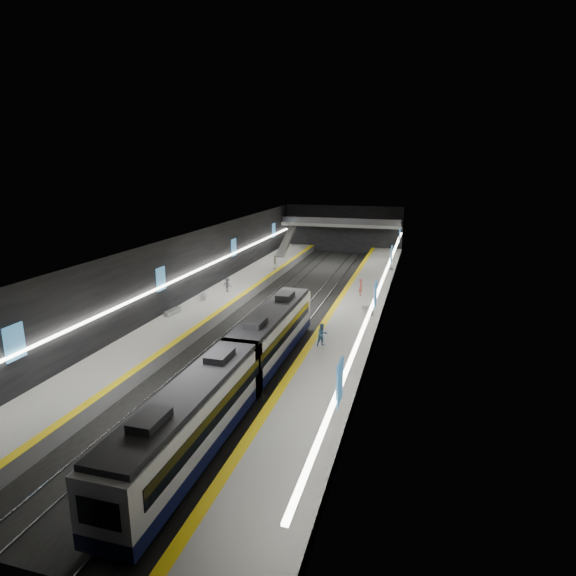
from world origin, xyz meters
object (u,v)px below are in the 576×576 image
(bench_left_near, at_px, (172,312))
(bench_right_far, at_px, (391,268))
(bench_right_near, at_px, (368,311))
(train, at_px, (240,366))
(passenger_left_b, at_px, (227,285))
(passenger_right_a, at_px, (361,288))
(passenger_right_b, at_px, (322,335))
(escalator, at_px, (286,242))
(passenger_left_a, at_px, (275,262))
(bench_left_far, at_px, (203,297))

(bench_left_near, relative_size, bench_right_far, 1.24)
(bench_right_near, bearing_deg, bench_left_near, 172.55)
(train, distance_m, passenger_left_b, 23.39)
(passenger_right_a, bearing_deg, passenger_left_b, 94.60)
(bench_right_far, xyz_separation_m, passenger_right_b, (-3.20, -30.26, 0.72))
(bench_right_near, bearing_deg, passenger_right_a, 79.20)
(passenger_right_a, xyz_separation_m, passenger_right_b, (-0.96, -15.59, -0.03))
(escalator, relative_size, bench_right_near, 4.34)
(escalator, height_order, passenger_left_a, escalator)
(bench_left_far, height_order, passenger_left_b, passenger_left_b)
(train, relative_size, passenger_left_b, 17.97)
(escalator, bearing_deg, bench_right_far, -23.84)
(passenger_left_b, bearing_deg, passenger_right_a, -163.71)
(passenger_right_a, xyz_separation_m, passenger_left_a, (-13.04, 10.60, 0.03))
(bench_right_far, distance_m, passenger_right_b, 30.43)
(passenger_right_b, height_order, passenger_left_a, passenger_left_a)
(train, distance_m, passenger_right_a, 23.99)
(bench_right_far, bearing_deg, bench_right_near, -97.25)
(escalator, bearing_deg, passenger_right_a, -56.37)
(bench_left_near, distance_m, passenger_right_b, 15.98)
(bench_left_far, relative_size, passenger_left_a, 0.89)
(bench_left_near, bearing_deg, train, -39.95)
(passenger_right_a, distance_m, passenger_right_b, 15.61)
(bench_right_far, bearing_deg, escalator, 151.07)
(bench_left_far, xyz_separation_m, bench_right_far, (18.16, 20.39, -0.01))
(passenger_left_b, bearing_deg, escalator, -82.29)
(bench_left_far, distance_m, passenger_left_b, 3.71)
(bench_left_far, relative_size, passenger_left_b, 1.08)
(bench_right_near, relative_size, bench_right_far, 1.14)
(bench_left_near, relative_size, passenger_left_a, 1.03)
(train, xyz_separation_m, bench_left_near, (-11.63, 12.05, -0.95))
(train, xyz_separation_m, passenger_left_b, (-9.84, 21.21, -0.40))
(passenger_left_b, bearing_deg, bench_right_far, -127.45)
(bench_left_near, distance_m, bench_right_far, 32.10)
(passenger_left_b, bearing_deg, bench_left_near, 86.25)
(escalator, xyz_separation_m, passenger_right_b, (13.80, -37.77, -0.98))
(train, relative_size, bench_right_far, 17.72)
(bench_left_far, height_order, bench_right_near, bench_right_near)
(passenger_right_a, bearing_deg, bench_right_far, -13.07)
(bench_left_far, xyz_separation_m, passenger_right_b, (14.96, -9.87, 0.71))
(bench_left_near, xyz_separation_m, bench_left_far, (0.47, 5.75, -0.03))
(train, xyz_separation_m, passenger_right_a, (4.75, 23.51, -0.25))
(train, bearing_deg, bench_right_far, 79.61)
(escalator, distance_m, passenger_left_b, 24.51)
(bench_right_far, bearing_deg, bench_left_near, -130.57)
(escalator, bearing_deg, bench_right_near, -60.01)
(passenger_right_b, relative_size, passenger_left_a, 0.94)
(bench_left_near, bearing_deg, passenger_right_a, 41.03)
(bench_right_far, bearing_deg, passenger_right_a, -103.79)
(bench_left_near, relative_size, bench_right_near, 1.09)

